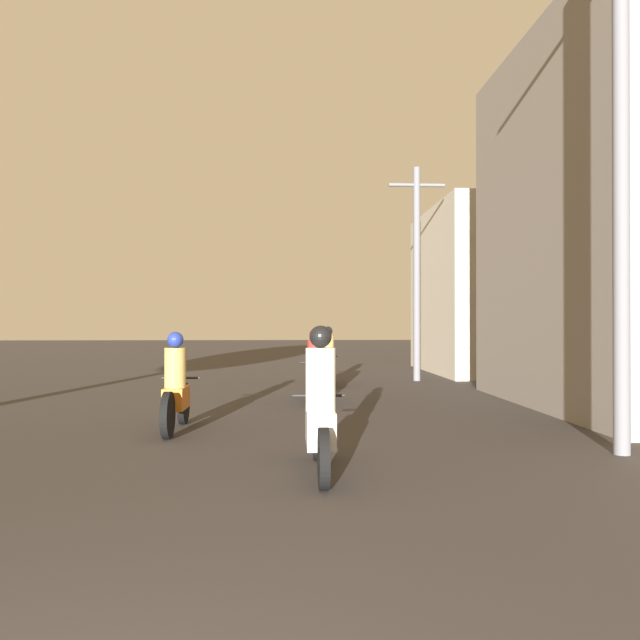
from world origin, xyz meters
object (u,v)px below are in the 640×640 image
motorcycle_blue (315,373)px  motorcycle_white (320,414)px  motorcycle_red (328,361)px  building_right_far (491,291)px  utility_pole_near (621,144)px  utility_pole_far (417,268)px  motorcycle_orange (176,391)px

motorcycle_blue → motorcycle_white: bearing=-100.2°
motorcycle_red → building_right_far: 7.37m
utility_pole_near → building_right_far: bearing=78.5°
utility_pole_near → utility_pole_far: bearing=92.8°
motorcycle_orange → motorcycle_red: bearing=77.5°
motorcycle_white → utility_pole_near: (3.77, 0.80, 3.20)m
motorcycle_blue → motorcycle_red: size_ratio=0.96×
motorcycle_orange → building_right_far: building_right_far is taller
utility_pole_near → motorcycle_red: bearing=109.4°
motorcycle_white → building_right_far: size_ratio=0.30×
utility_pole_near → motorcycle_white: bearing=-168.0°
motorcycle_orange → utility_pole_near: 6.92m
motorcycle_blue → utility_pole_far: size_ratio=0.31×
motorcycle_orange → utility_pole_far: size_ratio=0.33×
motorcycle_white → utility_pole_near: bearing=2.8°
motorcycle_white → motorcycle_red: 9.62m
motorcycle_blue → building_right_far: bearing=42.8°
utility_pole_near → motorcycle_orange: bearing=161.4°
motorcycle_orange → motorcycle_blue: 3.96m
building_right_far → motorcycle_red: bearing=-144.1°
building_right_far → motorcycle_blue: bearing=-128.8°
building_right_far → utility_pole_far: utility_pole_far is taller
utility_pole_near → utility_pole_far: (-0.50, 9.97, -0.66)m
motorcycle_orange → motorcycle_red: (2.71, 6.85, 0.02)m
motorcycle_white → building_right_far: building_right_far is taller
motorcycle_red → utility_pole_near: size_ratio=0.27×
motorcycle_orange → motorcycle_blue: motorcycle_blue is taller
utility_pole_near → utility_pole_far: utility_pole_near is taller
utility_pole_far → motorcycle_blue: bearing=-123.0°
motorcycle_orange → motorcycle_red: 7.37m
utility_pole_near → motorcycle_blue: bearing=124.4°
motorcycle_white → utility_pole_far: (3.27, 10.77, 2.54)m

